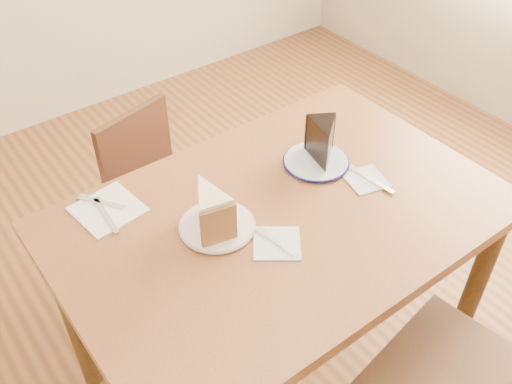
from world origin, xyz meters
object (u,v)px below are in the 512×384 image
object	(u,v)px
plate_cream	(217,226)
carrot_cake	(209,209)
chair_far	(163,199)
chocolate_cake	(323,144)
table	(280,237)
plate_navy	(316,162)

from	to	relation	value
plate_cream	carrot_cake	bearing A→B (deg)	140.11
chair_far	carrot_cake	xyz separation A→B (m)	(-0.12, -0.53, 0.41)
chair_far	plate_cream	size ratio (longest dim) A/B	3.84
chair_far	chocolate_cake	xyz separation A→B (m)	(0.30, -0.50, 0.41)
table	chair_far	bearing A→B (deg)	96.56
carrot_cake	chocolate_cake	bearing A→B (deg)	15.53
plate_cream	chocolate_cake	xyz separation A→B (m)	(0.40, 0.04, 0.06)
plate_navy	table	bearing A→B (deg)	-154.22
table	plate_cream	xyz separation A→B (m)	(-0.17, 0.05, 0.10)
plate_cream	carrot_cake	size ratio (longest dim) A/B	1.50
plate_cream	chocolate_cake	bearing A→B (deg)	5.75
chair_far	carrot_cake	distance (m)	0.67
plate_cream	chocolate_cake	distance (m)	0.41
plate_navy	carrot_cake	bearing A→B (deg)	-174.54
table	chair_far	world-z (taller)	table
plate_navy	plate_cream	bearing A→B (deg)	-172.56
plate_cream	plate_navy	bearing A→B (deg)	7.44
chair_far	plate_navy	world-z (taller)	plate_navy
table	chocolate_cake	bearing A→B (deg)	22.28
carrot_cake	chocolate_cake	xyz separation A→B (m)	(0.42, 0.03, 0.00)
table	carrot_cake	distance (m)	0.26
plate_cream	carrot_cake	world-z (taller)	carrot_cake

